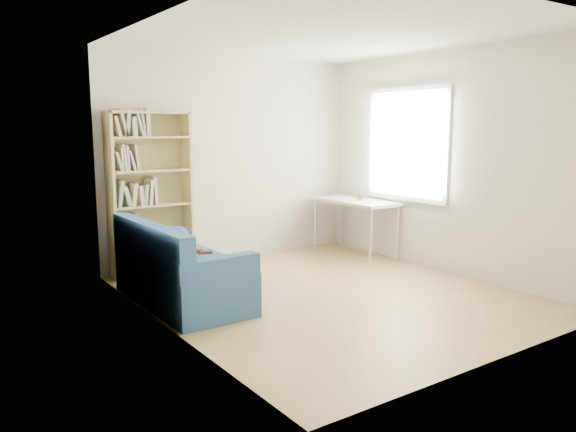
% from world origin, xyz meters
% --- Properties ---
extents(ground, '(4.00, 4.00, 0.00)m').
position_xyz_m(ground, '(0.00, 0.00, 0.00)').
color(ground, '#A08148').
rests_on(ground, ground).
extents(room_shell, '(3.54, 4.04, 2.62)m').
position_xyz_m(room_shell, '(0.10, 0.03, 1.64)').
color(room_shell, silver).
rests_on(room_shell, ground).
extents(sofa, '(0.82, 1.67, 0.82)m').
position_xyz_m(sofa, '(-1.37, 0.66, 0.32)').
color(sofa, navy).
rests_on(sofa, ground).
extents(bookshelf, '(0.95, 0.29, 1.89)m').
position_xyz_m(bookshelf, '(-1.18, 1.84, 0.87)').
color(bookshelf, tan).
rests_on(bookshelf, ground).
extents(desk, '(0.56, 1.23, 0.75)m').
position_xyz_m(desk, '(1.45, 1.25, 0.68)').
color(desk, silver).
rests_on(desk, ground).
extents(pen_cup, '(0.08, 0.08, 0.15)m').
position_xyz_m(pen_cup, '(1.45, 1.16, 0.81)').
color(pen_cup, white).
rests_on(pen_cup, desk).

